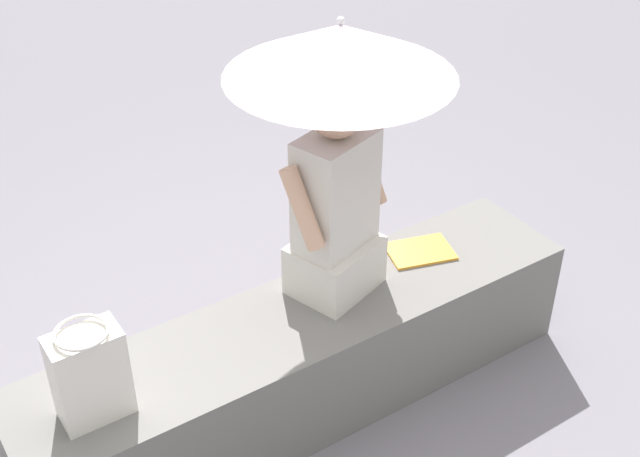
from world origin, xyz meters
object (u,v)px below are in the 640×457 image
Objects in this scene: person_seated at (336,208)px; parasol at (340,51)px; handbag_black at (90,374)px; magazine at (420,251)px.

parasol is at bearing -131.76° from person_seated.
person_seated is 0.80× the size of parasol.
person_seated is 2.42× the size of handbag_black.
parasol is 1.41m from handbag_black.
parasol reaches higher than handbag_black.
person_seated is at bearing 16.03° from magazine.
magazine is at bearing 170.23° from parasol.
parasol reaches higher than magazine.
handbag_black is at bearing 9.63° from parasol.
parasol is (-0.05, -0.06, 0.61)m from person_seated.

